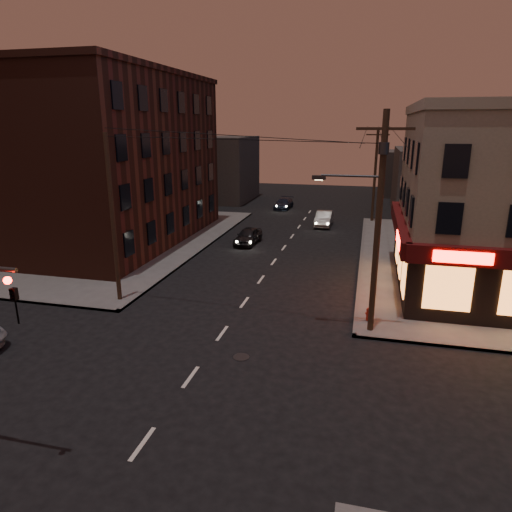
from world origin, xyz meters
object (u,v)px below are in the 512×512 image
(sedan_near, at_px, (248,236))
(sedan_mid, at_px, (324,219))
(sedan_far, at_px, (284,204))
(fire_hydrant, at_px, (368,313))

(sedan_near, height_order, sedan_mid, sedan_mid)
(sedan_far, distance_m, fire_hydrant, 32.00)
(sedan_far, xyz_separation_m, fire_hydrant, (9.93, -30.43, -0.09))
(sedan_mid, xyz_separation_m, fire_hydrant, (4.43, -22.23, -0.19))
(sedan_far, relative_size, fire_hydrant, 6.24)
(sedan_near, relative_size, sedan_mid, 0.91)
(sedan_mid, bearing_deg, fire_hydrant, -78.20)
(sedan_mid, bearing_deg, sedan_far, 124.38)
(sedan_near, relative_size, fire_hydrant, 5.85)
(sedan_mid, distance_m, sedan_far, 9.87)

